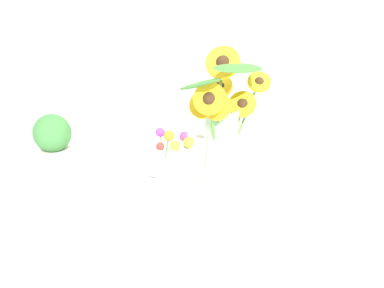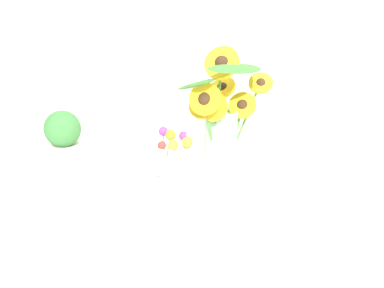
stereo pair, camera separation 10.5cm
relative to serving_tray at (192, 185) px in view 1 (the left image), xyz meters
name	(u,v)px [view 1 (the left image)]	position (x,y,z in m)	size (l,w,h in m)	color
ground_plane	(192,200)	(0.02, -0.06, -0.01)	(6.00, 6.00, 0.00)	white
serving_tray	(192,185)	(0.00, 0.00, 0.00)	(0.48, 0.48, 0.02)	white
mason_jar_sunflowers	(222,127)	(0.08, 0.00, 0.19)	(0.24, 0.26, 0.39)	#99CC9E
vase_small_center	(184,163)	(-0.01, -0.04, 0.08)	(0.06, 0.07, 0.16)	white
vase_bulb_right	(159,161)	(-0.11, 0.01, 0.06)	(0.09, 0.09, 0.15)	white
potted_plant	(54,142)	(-0.47, -0.01, 0.08)	(0.12, 0.12, 0.19)	beige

